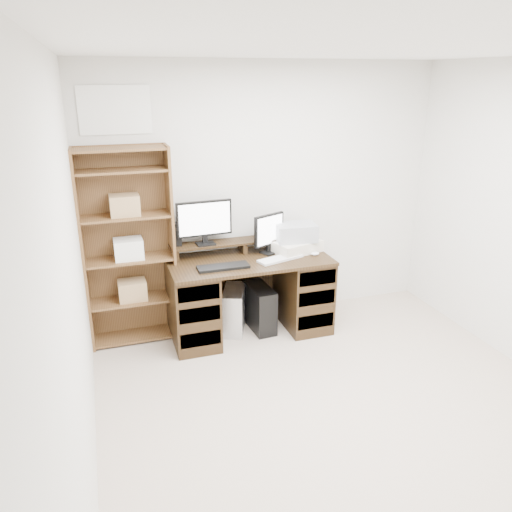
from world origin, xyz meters
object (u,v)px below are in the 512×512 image
desk (249,294)px  monitor_small (269,232)px  bookshelf (128,246)px  tower_silver (234,310)px  printer (295,246)px  tower_black (260,308)px  monitor_wide (204,220)px

desk → monitor_small: (0.23, 0.10, 0.57)m
bookshelf → monitor_small: bearing=-4.8°
tower_silver → bookshelf: bookshelf is taller
printer → tower_silver: bearing=163.1°
desk → tower_black: bearing=10.1°
printer → monitor_wide: bearing=154.7°
monitor_wide → tower_silver: bearing=-31.2°
desk → monitor_small: bearing=24.1°
desk → tower_black: size_ratio=3.30×
tower_silver → tower_black: (0.25, -0.05, 0.01)m
monitor_small → printer: 0.30m
monitor_wide → tower_silver: size_ratio=1.22×
monitor_wide → tower_silver: monitor_wide is taller
desk → monitor_small: 0.62m
monitor_small → desk: bearing=-179.2°
tower_silver → tower_black: bearing=9.1°
tower_black → bookshelf: bookshelf is taller
monitor_small → bookshelf: bookshelf is taller
tower_silver → monitor_small: bearing=26.0°
printer → tower_silver: (-0.62, 0.00, -0.59)m
tower_black → monitor_wide: bearing=155.5°
desk → monitor_wide: bearing=151.4°
tower_black → desk: bearing=-174.0°
monitor_wide → monitor_small: monitor_wide is taller
desk → monitor_wide: 0.82m
desk → bookshelf: size_ratio=0.83×
tower_black → bookshelf: size_ratio=0.25×
monitor_wide → monitor_small: bearing=-11.7°
monitor_wide → printer: (0.86, -0.13, -0.29)m
desk → tower_silver: 0.23m
monitor_wide → tower_black: (0.48, -0.18, -0.88)m
monitor_small → tower_black: (-0.12, -0.08, -0.74)m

